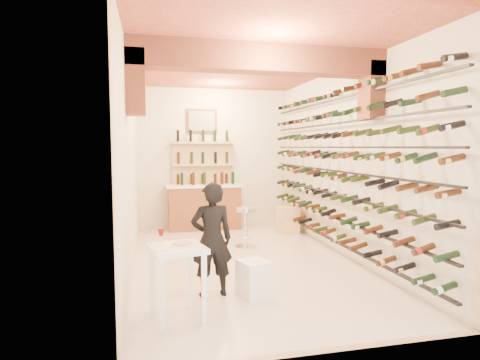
% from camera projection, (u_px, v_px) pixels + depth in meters
% --- Properties ---
extents(ground, '(6.00, 6.00, 0.00)m').
position_uv_depth(ground, '(244.00, 260.00, 6.46)').
color(ground, beige).
rests_on(ground, ground).
extents(room_shell, '(3.52, 6.02, 3.21)m').
position_uv_depth(room_shell, '(248.00, 121.00, 6.02)').
color(room_shell, beige).
rests_on(room_shell, ground).
extents(wine_rack, '(0.32, 5.70, 2.56)m').
position_uv_depth(wine_rack, '(332.00, 165.00, 6.66)').
color(wine_rack, black).
rests_on(wine_rack, ground).
extents(back_counter, '(1.70, 0.62, 1.29)m').
position_uv_depth(back_counter, '(204.00, 206.00, 8.92)').
color(back_counter, brown).
rests_on(back_counter, ground).
extents(back_shelving, '(1.40, 0.31, 2.73)m').
position_uv_depth(back_shelving, '(203.00, 177.00, 9.10)').
color(back_shelving, tan).
rests_on(back_shelving, ground).
extents(tasting_table, '(0.66, 0.66, 0.97)m').
position_uv_depth(tasting_table, '(177.00, 259.00, 4.21)').
color(tasting_table, white).
rests_on(tasting_table, ground).
extents(white_stool, '(0.44, 0.44, 0.44)m').
position_uv_depth(white_stool, '(254.00, 278.00, 4.94)').
color(white_stool, white).
rests_on(white_stool, ground).
extents(person, '(0.53, 0.36, 1.43)m').
position_uv_depth(person, '(212.00, 239.00, 4.89)').
color(person, black).
rests_on(person, ground).
extents(chrome_barstool, '(0.38, 0.38, 0.74)m').
position_uv_depth(chrome_barstool, '(246.00, 225.00, 7.25)').
color(chrome_barstool, silver).
rests_on(chrome_barstool, ground).
extents(crate_lower, '(0.58, 0.48, 0.30)m').
position_uv_depth(crate_lower, '(288.00, 226.00, 8.51)').
color(crate_lower, '#DAB578').
rests_on(crate_lower, ground).
extents(crate_upper, '(0.50, 0.37, 0.28)m').
position_uv_depth(crate_upper, '(288.00, 213.00, 8.48)').
color(crate_upper, '#DAB578').
rests_on(crate_upper, crate_lower).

